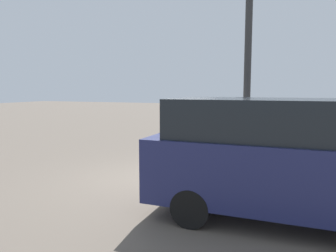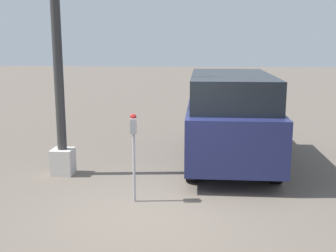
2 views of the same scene
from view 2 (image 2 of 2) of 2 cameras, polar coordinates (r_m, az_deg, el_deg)
ground_plane at (r=7.18m, az=-1.95°, el=-11.42°), size 80.00×80.00×0.00m
parking_meter_near at (r=7.25m, az=-4.69°, el=-1.56°), size 0.21×0.14×1.58m
lamp_post at (r=8.89m, az=-14.69°, el=8.47°), size 0.44×0.44×6.30m
parked_van at (r=9.73m, az=8.38°, el=1.40°), size 4.54×1.91×2.06m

